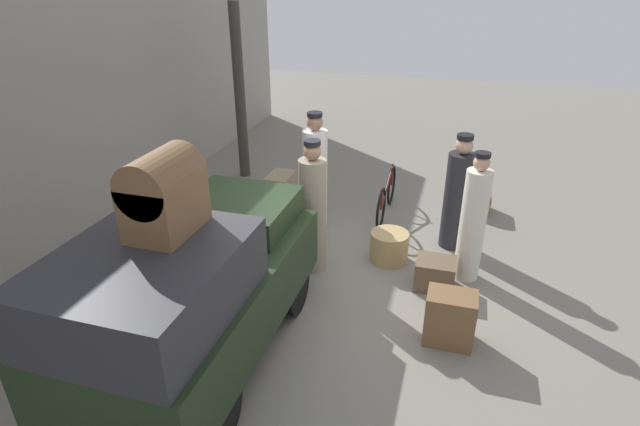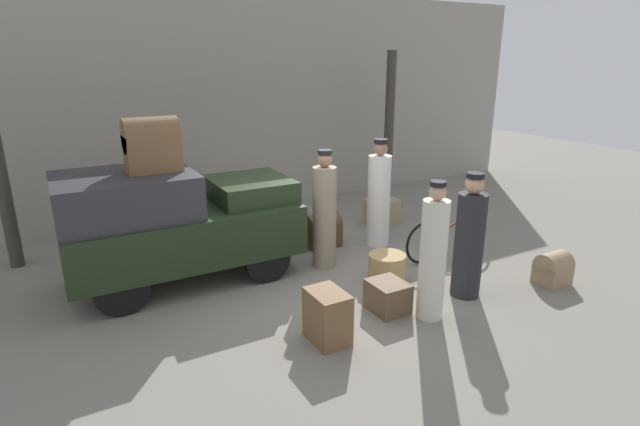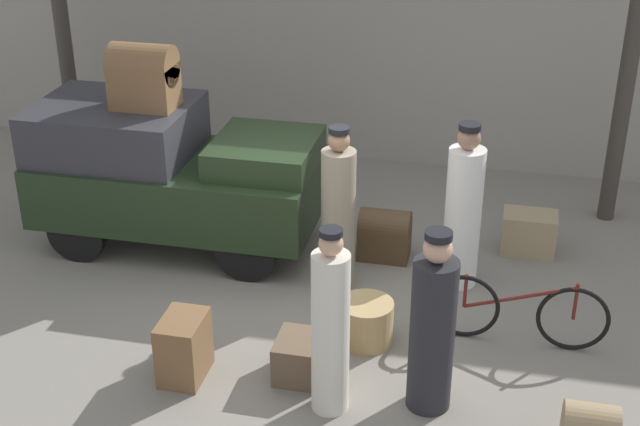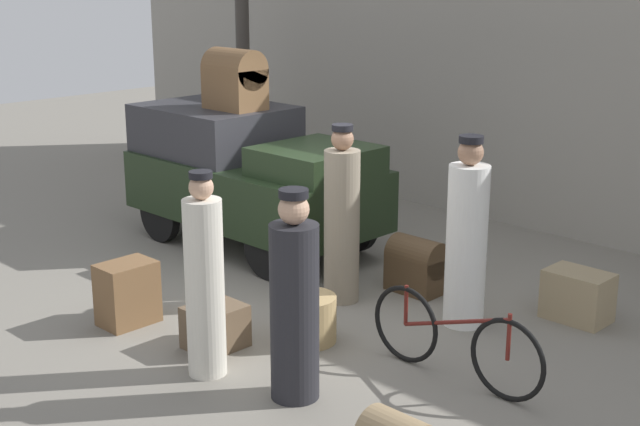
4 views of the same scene
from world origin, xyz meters
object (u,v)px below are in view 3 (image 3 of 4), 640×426
at_px(truck, 169,170).
at_px(wicker_basket, 366,322).
at_px(porter_carrying_trunk, 463,212).
at_px(suitcase_tan_flat, 300,357).
at_px(porter_lifting_near_truck, 330,329).
at_px(bicycle, 518,312).
at_px(conductor_in_dark_uniform, 432,329).
at_px(trunk_barrel_dark, 385,234).
at_px(trunk_on_truck_roof, 143,75).
at_px(trunk_umber_medium, 529,233).
at_px(suitcase_small_leather, 184,347).
at_px(porter_with_bicycle, 338,215).

bearing_deg(truck, wicker_basket, -31.22).
distance_m(wicker_basket, porter_carrying_trunk, 1.71).
height_order(porter_carrying_trunk, suitcase_tan_flat, porter_carrying_trunk).
xyz_separation_m(truck, porter_lifting_near_truck, (2.51, -2.69, -0.10)).
bearing_deg(bicycle, conductor_in_dark_uniform, -122.74).
bearing_deg(trunk_barrel_dark, conductor_in_dark_uniform, -72.71).
bearing_deg(trunk_on_truck_roof, porter_lifting_near_truck, -44.58).
height_order(wicker_basket, trunk_on_truck_roof, trunk_on_truck_roof).
xyz_separation_m(trunk_umber_medium, suitcase_small_leather, (-3.11, -3.18, 0.06)).
height_order(trunk_umber_medium, trunk_on_truck_roof, trunk_on_truck_roof).
height_order(wicker_basket, porter_lifting_near_truck, porter_lifting_near_truck).
relative_size(conductor_in_dark_uniform, suitcase_tan_flat, 3.46).
height_order(porter_carrying_trunk, suitcase_small_leather, porter_carrying_trunk).
relative_size(porter_lifting_near_truck, porter_with_bicycle, 0.96).
bearing_deg(porter_carrying_trunk, suitcase_small_leather, -135.89).
relative_size(bicycle, wicker_basket, 3.20).
distance_m(trunk_barrel_dark, suitcase_tan_flat, 2.49).
distance_m(porter_lifting_near_truck, trunk_umber_medium, 3.78).
xyz_separation_m(bicycle, suitcase_tan_flat, (-1.97, -0.99, -0.16)).
bearing_deg(trunk_on_truck_roof, suitcase_tan_flat, -44.27).
distance_m(suitcase_small_leather, trunk_on_truck_roof, 3.35).
bearing_deg(suitcase_tan_flat, trunk_on_truck_roof, 135.73).
distance_m(porter_carrying_trunk, suitcase_tan_flat, 2.53).
distance_m(wicker_basket, trunk_on_truck_roof, 3.76).
height_order(truck, bicycle, truck).
xyz_separation_m(wicker_basket, trunk_on_truck_roof, (-2.86, 1.60, 1.84)).
distance_m(bicycle, conductor_in_dark_uniform, 1.44).
height_order(porter_lifting_near_truck, trunk_on_truck_roof, trunk_on_truck_roof).
relative_size(bicycle, suitcase_tan_flat, 3.47).
height_order(suitcase_small_leather, suitcase_tan_flat, suitcase_small_leather).
height_order(suitcase_small_leather, trunk_on_truck_roof, trunk_on_truck_roof).
relative_size(wicker_basket, trunk_on_truck_roof, 0.74).
distance_m(bicycle, trunk_on_truck_roof, 4.83).
bearing_deg(trunk_umber_medium, porter_carrying_trunk, -130.17).
xyz_separation_m(porter_carrying_trunk, suitcase_tan_flat, (-1.31, -2.06, -0.66)).
bearing_deg(trunk_barrel_dark, suitcase_small_leather, -118.65).
distance_m(truck, porter_lifting_near_truck, 3.68).
relative_size(truck, porter_with_bicycle, 1.75).
bearing_deg(trunk_on_truck_roof, bicycle, -16.82).
distance_m(wicker_basket, porter_lifting_near_truck, 1.25).
bearing_deg(suitcase_small_leather, porter_with_bicycle, 61.03).
bearing_deg(porter_carrying_trunk, trunk_on_truck_roof, 176.22).
distance_m(bicycle, suitcase_tan_flat, 2.21).
distance_m(bicycle, porter_with_bicycle, 2.14).
bearing_deg(trunk_umber_medium, porter_with_bicycle, -148.61).
bearing_deg(bicycle, trunk_umber_medium, 87.43).
height_order(porter_with_bicycle, suitcase_tan_flat, porter_with_bicycle).
bearing_deg(trunk_umber_medium, wicker_basket, -124.67).
bearing_deg(wicker_basket, conductor_in_dark_uniform, -49.93).
xyz_separation_m(trunk_umber_medium, suitcase_tan_flat, (-2.06, -2.94, -0.05)).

